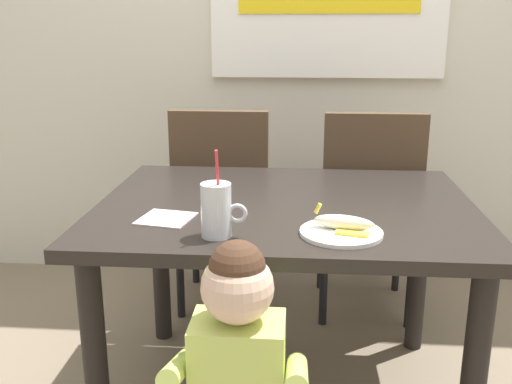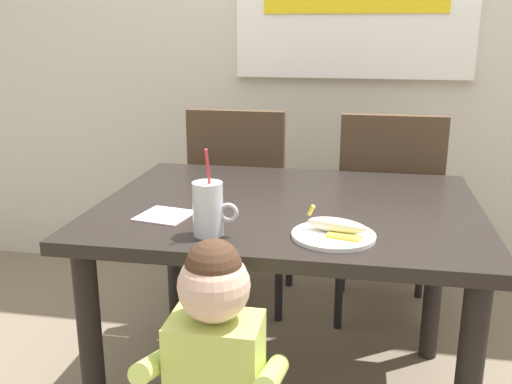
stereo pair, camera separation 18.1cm
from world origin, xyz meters
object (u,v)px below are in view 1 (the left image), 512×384
at_px(milk_cup, 217,213).
at_px(snack_plate, 341,233).
at_px(dining_chair_right, 368,203).
at_px(dining_chair_left, 223,199).
at_px(peeled_banana, 345,223).
at_px(paper_napkin, 166,218).
at_px(toddler_standing, 238,364).
at_px(dining_table, 285,232).

bearing_deg(milk_cup, snack_plate, 6.45).
distance_m(dining_chair_right, milk_cup, 1.16).
xyz_separation_m(dining_chair_left, peeled_banana, (0.47, -0.97, 0.23)).
height_order(snack_plate, paper_napkin, snack_plate).
bearing_deg(peeled_banana, toddler_standing, -128.25).
distance_m(milk_cup, snack_plate, 0.35).
bearing_deg(paper_napkin, dining_chair_right, 50.95).
bearing_deg(milk_cup, dining_chair_left, 96.84).
height_order(dining_chair_right, peeled_banana, dining_chair_right).
relative_size(toddler_standing, snack_plate, 3.64).
bearing_deg(snack_plate, peeled_banana, 44.79).
xyz_separation_m(dining_table, toddler_standing, (-0.09, -0.62, -0.11)).
bearing_deg(dining_chair_right, milk_cup, 62.14).
relative_size(toddler_standing, paper_napkin, 5.59).
distance_m(toddler_standing, paper_napkin, 0.54).
height_order(dining_chair_right, milk_cup, milk_cup).
relative_size(snack_plate, paper_napkin, 1.53).
bearing_deg(dining_chair_left, dining_table, 113.83).
xyz_separation_m(toddler_standing, paper_napkin, (-0.26, 0.42, 0.22)).
bearing_deg(peeled_banana, dining_chair_right, 79.43).
bearing_deg(toddler_standing, paper_napkin, 121.90).
relative_size(dining_chair_left, snack_plate, 4.17).
height_order(dining_chair_left, peeled_banana, dining_chair_left).
height_order(dining_table, paper_napkin, paper_napkin).
bearing_deg(dining_table, paper_napkin, -150.31).
bearing_deg(paper_napkin, milk_cup, -37.49).
height_order(milk_cup, paper_napkin, milk_cup).
bearing_deg(paper_napkin, peeled_banana, -9.28).
height_order(dining_table, toddler_standing, toddler_standing).
relative_size(dining_chair_left, dining_chair_right, 1.00).
height_order(milk_cup, snack_plate, milk_cup).
height_order(dining_chair_left, snack_plate, dining_chair_left).
xyz_separation_m(dining_chair_right, paper_napkin, (-0.70, -0.87, 0.20)).
distance_m(dining_table, dining_chair_right, 0.76).
height_order(toddler_standing, peeled_banana, toddler_standing).
height_order(dining_chair_left, milk_cup, milk_cup).
relative_size(toddler_standing, milk_cup, 3.35).
bearing_deg(peeled_banana, milk_cup, -172.22).
bearing_deg(milk_cup, dining_chair_right, 62.14).
distance_m(dining_table, milk_cup, 0.42).
bearing_deg(snack_plate, paper_napkin, 169.55).
relative_size(toddler_standing, peeled_banana, 4.77).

